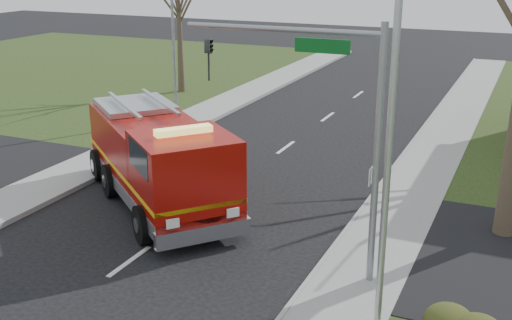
% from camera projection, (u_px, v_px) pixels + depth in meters
% --- Properties ---
extents(ground, '(120.00, 120.00, 0.00)m').
position_uv_depth(ground, '(130.00, 262.00, 18.08)').
color(ground, black).
rests_on(ground, ground).
extents(sidewalk_right, '(2.40, 80.00, 0.15)m').
position_uv_depth(sidewalk_right, '(341.00, 307.00, 15.65)').
color(sidewalk_right, gray).
rests_on(sidewalk_right, ground).
extents(bare_tree_left, '(4.50, 4.50, 9.00)m').
position_uv_depth(bare_tree_left, '(178.00, 0.00, 37.57)').
color(bare_tree_left, '#3F3325').
rests_on(bare_tree_left, ground).
extents(traffic_signal_mast, '(5.29, 0.18, 6.80)m').
position_uv_depth(traffic_signal_mast, '(328.00, 105.00, 15.89)').
color(traffic_signal_mast, gray).
rests_on(traffic_signal_mast, ground).
extents(streetlight_pole, '(1.48, 0.16, 8.40)m').
position_uv_depth(streetlight_pole, '(387.00, 141.00, 13.46)').
color(streetlight_pole, '#B7BABF').
rests_on(streetlight_pole, ground).
extents(utility_pole_far, '(0.14, 0.14, 7.00)m').
position_uv_depth(utility_pole_far, '(174.00, 53.00, 31.76)').
color(utility_pole_far, gray).
rests_on(utility_pole_far, ground).
extents(fire_engine, '(8.26, 7.64, 3.40)m').
position_uv_depth(fire_engine, '(159.00, 162.00, 21.71)').
color(fire_engine, '#920B06').
rests_on(fire_engine, ground).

